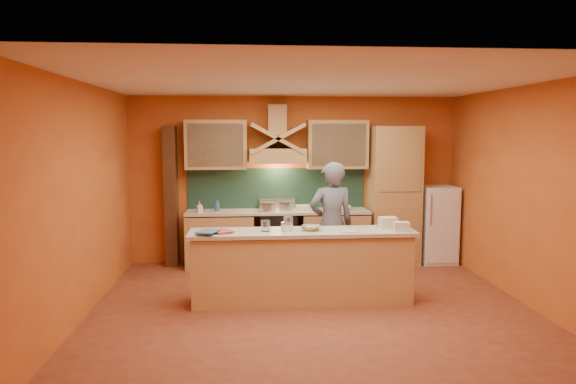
{
  "coord_description": "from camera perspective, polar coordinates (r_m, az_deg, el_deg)",
  "views": [
    {
      "loc": [
        -0.8,
        -6.15,
        2.2
      ],
      "look_at": [
        -0.24,
        0.9,
        1.38
      ],
      "focal_mm": 32.0,
      "sensor_mm": 36.0,
      "label": 1
    }
  ],
  "objects": [
    {
      "name": "island_top",
      "position": [
        6.61,
        1.59,
        -4.51
      ],
      "size": [
        2.9,
        0.62,
        0.05
      ],
      "primitive_type": "cube",
      "color": "beige",
      "rests_on": "island_body"
    },
    {
      "name": "soap_bottle_a",
      "position": [
        8.36,
        -9.81,
        -1.64
      ],
      "size": [
        0.11,
        0.11,
        0.18
      ],
      "primitive_type": "imported",
      "rotation": [
        0.0,
        0.0,
        0.42
      ],
      "color": "beige",
      "rests_on": "counter_top"
    },
    {
      "name": "upper_cabinet_left",
      "position": [
        8.49,
        -7.99,
        5.23
      ],
      "size": [
        1.0,
        0.35,
        0.8
      ],
      "primitive_type": "cube",
      "color": "tan",
      "rests_on": "wall_back"
    },
    {
      "name": "upper_cabinet_right",
      "position": [
        8.61,
        5.48,
        5.28
      ],
      "size": [
        1.0,
        0.35,
        0.8
      ],
      "primitive_type": "cube",
      "color": "tan",
      "rests_on": "wall_back"
    },
    {
      "name": "base_cabinet_left",
      "position": [
        8.55,
        -7.53,
        -5.37
      ],
      "size": [
        1.1,
        0.6,
        0.86
      ],
      "primitive_type": "cube",
      "color": "tan",
      "rests_on": "floor"
    },
    {
      "name": "fridge",
      "position": [
        9.08,
        16.17,
        -3.46
      ],
      "size": [
        0.58,
        0.6,
        1.3
      ],
      "primitive_type": "cube",
      "color": "white",
      "rests_on": "floor"
    },
    {
      "name": "grocery_bag_b",
      "position": [
        6.72,
        12.5,
        -3.76
      ],
      "size": [
        0.21,
        0.17,
        0.12
      ],
      "primitive_type": "cube",
      "rotation": [
        0.0,
        0.0,
        -0.14
      ],
      "color": "beige",
      "rests_on": "island_top"
    },
    {
      "name": "counter_top",
      "position": [
        8.47,
        -1.14,
        -2.19
      ],
      "size": [
        3.0,
        0.62,
        0.04
      ],
      "primitive_type": "cube",
      "color": "beige",
      "rests_on": "base_cabinet_left"
    },
    {
      "name": "kitchen_scale",
      "position": [
        6.57,
        -0.13,
        -3.95
      ],
      "size": [
        0.14,
        0.14,
        0.09
      ],
      "primitive_type": "cube",
      "rotation": [
        0.0,
        0.0,
        0.36
      ],
      "color": "white",
      "rests_on": "island_top"
    },
    {
      "name": "floor",
      "position": [
        6.58,
        2.74,
        -12.89
      ],
      "size": [
        5.5,
        5.0,
        0.01
      ],
      "primitive_type": "cube",
      "color": "brown",
      "rests_on": "ground"
    },
    {
      "name": "backsplash",
      "position": [
        8.7,
        -1.26,
        0.37
      ],
      "size": [
        3.0,
        0.03,
        0.7
      ],
      "primitive_type": "cube",
      "color": "#17332A",
      "rests_on": "wall_back"
    },
    {
      "name": "hood_chimney",
      "position": [
        8.52,
        -1.22,
        7.98
      ],
      "size": [
        0.3,
        0.3,
        0.5
      ],
      "primitive_type": "cube",
      "color": "tan",
      "rests_on": "wall_back"
    },
    {
      "name": "base_cabinet_right",
      "position": [
        8.66,
        5.18,
        -5.18
      ],
      "size": [
        1.1,
        0.6,
        0.86
      ],
      "primitive_type": "cube",
      "color": "tan",
      "rests_on": "floor"
    },
    {
      "name": "pantry_column",
      "position": [
        8.77,
        11.69,
        -0.38
      ],
      "size": [
        0.8,
        0.6,
        2.3
      ],
      "primitive_type": "cube",
      "color": "tan",
      "rests_on": "floor"
    },
    {
      "name": "stove",
      "position": [
        8.55,
        -1.13,
        -5.18
      ],
      "size": [
        0.6,
        0.58,
        0.9
      ],
      "primitive_type": "cube",
      "color": "black",
      "rests_on": "floor"
    },
    {
      "name": "book_lower",
      "position": [
        6.49,
        -8.18,
        -4.44
      ],
      "size": [
        0.32,
        0.35,
        0.03
      ],
      "primitive_type": "imported",
      "rotation": [
        0.0,
        0.0,
        0.47
      ],
      "color": "#BB4248",
      "rests_on": "island_top"
    },
    {
      "name": "jar_small",
      "position": [
        6.56,
        -2.51,
        -3.77
      ],
      "size": [
        0.12,
        0.12,
        0.14
      ],
      "primitive_type": "cylinder",
      "rotation": [
        0.0,
        0.0,
        -0.04
      ],
      "color": "silver",
      "rests_on": "island_top"
    },
    {
      "name": "person",
      "position": [
        7.35,
        4.84,
        -3.61
      ],
      "size": [
        0.7,
        0.5,
        1.79
      ],
      "primitive_type": "imported",
      "rotation": [
        0.0,
        0.0,
        3.25
      ],
      "color": "slate",
      "rests_on": "floor"
    },
    {
      "name": "trim_column_left",
      "position": [
        8.66,
        -12.85,
        -0.49
      ],
      "size": [
        0.2,
        0.3,
        2.3
      ],
      "primitive_type": "cube",
      "color": "#472816",
      "rests_on": "floor"
    },
    {
      "name": "range_hood",
      "position": [
        8.42,
        -1.17,
        4.05
      ],
      "size": [
        0.92,
        0.5,
        0.24
      ],
      "primitive_type": "cube",
      "color": "tan",
      "rests_on": "wall_back"
    },
    {
      "name": "wall_front",
      "position": [
        3.82,
        7.66,
        -5.46
      ],
      "size": [
        5.5,
        0.02,
        2.8
      ],
      "primitive_type": "cube",
      "color": "#C86127",
      "rests_on": "floor"
    },
    {
      "name": "pot_small",
      "position": [
        8.45,
        -0.24,
        -1.7
      ],
      "size": [
        0.21,
        0.21,
        0.15
      ],
      "primitive_type": "cylinder",
      "rotation": [
        0.0,
        0.0,
        0.01
      ],
      "color": "#B1B2B8",
      "rests_on": "stove"
    },
    {
      "name": "book_upper",
      "position": [
        6.48,
        -9.77,
        -4.31
      ],
      "size": [
        0.32,
        0.37,
        0.02
      ],
      "primitive_type": "imported",
      "rotation": [
        0.0,
        0.0,
        -0.37
      ],
      "color": "#3D6287",
      "rests_on": "island_top"
    },
    {
      "name": "jar_large",
      "position": [
        6.6,
        0.02,
        -3.52
      ],
      "size": [
        0.16,
        0.16,
        0.18
      ],
      "primitive_type": "cylinder",
      "rotation": [
        0.0,
        0.0,
        0.43
      ],
      "color": "silver",
      "rests_on": "island_top"
    },
    {
      "name": "pot_large",
      "position": [
        8.35,
        -2.34,
        -1.81
      ],
      "size": [
        0.32,
        0.32,
        0.15
      ],
      "primitive_type": "cylinder",
      "rotation": [
        0.0,
        0.0,
        -0.23
      ],
      "color": "silver",
      "rests_on": "stove"
    },
    {
      "name": "wall_left",
      "position": [
        6.5,
        -21.99,
        -0.9
      ],
      "size": [
        0.02,
        5.0,
        2.8
      ],
      "primitive_type": "cube",
      "color": "#C86127",
      "rests_on": "floor"
    },
    {
      "name": "soap_bottle_b",
      "position": [
        8.47,
        -7.89,
        -1.38
      ],
      "size": [
        0.12,
        0.12,
        0.22
      ],
      "primitive_type": "imported",
      "rotation": [
        0.0,
        0.0,
        0.63
      ],
      "color": "#32548B",
      "rests_on": "counter_top"
    },
    {
      "name": "ceiling",
      "position": [
        6.23,
        2.89,
        12.17
      ],
      "size": [
        5.5,
        5.0,
        0.01
      ],
      "primitive_type": "cube",
      "color": "white",
      "rests_on": "wall_back"
    },
    {
      "name": "wall_back",
      "position": [
        8.72,
        0.7,
        1.38
      ],
      "size": [
        5.5,
        0.02,
        2.8
      ],
      "primitive_type": "cube",
      "color": "#C86127",
      "rests_on": "floor"
    },
    {
      "name": "cloth",
      "position": [
        6.57,
        6.8,
        -4.35
      ],
      "size": [
        0.26,
        0.22,
        0.01
      ],
      "primitive_type": "cube",
      "rotation": [
        0.0,
        0.0,
        -0.31
      ],
      "color": "beige",
      "rests_on": "island_top"
    },
    {
      "name": "bowl_back",
      "position": [
        8.57,
        6.31,
        -1.76
      ],
      "size": [
        0.28,
        0.28,
        0.07
      ],
      "primitive_type": "imported",
      "rotation": [
        0.0,
        0.0,
        0.39
      ],
      "color": "silver",
      "rests_on": "counter_top"
    },
    {
      "name": "grocery_bag_a",
      "position": [
        6.9,
        11.06,
        -3.35
      ],
      "size": [
        0.24,
        0.2,
        0.14
      ],
      "primitive_type": "cube",
      "rotation": [
        0.0,
        0.0,
        0.11
      ],
      "color": "beige",
      "rests_on": "island_top"
    },
    {
      "name": "dish_rack",
      "position": [
        8.45,
        1.76,
        -1.77
      ],
      "size": [
        0.26,
        0.21,
        0.09
      ],
      "primitive_type": "cube",
      "rotation": [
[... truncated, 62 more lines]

